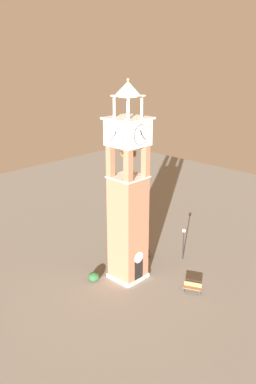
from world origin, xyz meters
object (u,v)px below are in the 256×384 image
at_px(park_bench, 193,288).
at_px(lamp_post, 184,238).
at_px(trash_bin, 147,254).
at_px(clock_tower, 128,202).

xyz_separation_m(park_bench, lamp_post, (4.48, 4.42, 1.92)).
relative_size(lamp_post, trash_bin, 4.26).
bearing_deg(lamp_post, trash_bin, 127.44).
distance_m(park_bench, lamp_post, 6.58).
bearing_deg(park_bench, trash_bin, 73.37).
bearing_deg(lamp_post, clock_tower, 165.57).
xyz_separation_m(clock_tower, park_bench, (2.03, -6.10, -7.19)).
bearing_deg(park_bench, lamp_post, 44.64).
height_order(park_bench, lamp_post, lamp_post).
height_order(clock_tower, park_bench, clock_tower).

